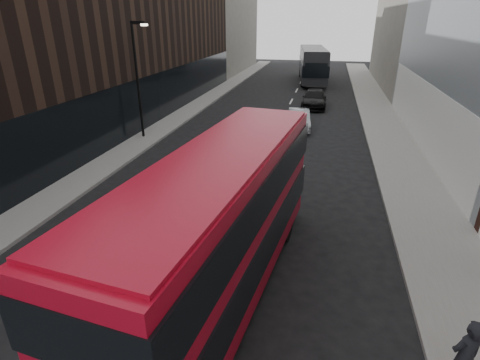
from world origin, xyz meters
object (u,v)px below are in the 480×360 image
Objects in this scene: car_b at (299,119)px; pedestrian at (464,358)px; car_c at (314,99)px; car_a at (266,161)px; street_lamp at (138,73)px; red_bus at (222,221)px; grey_bus at (313,64)px.

car_b is 2.19× the size of pedestrian.
pedestrian reaches higher than car_c.
street_lamp is at bearing 149.52° from car_a.
car_a is at bearing -103.61° from car_b.
car_a is 0.93× the size of car_b.
red_bus is 6.07m from pedestrian.
red_bus is 25.51m from car_c.
red_bus reaches higher than grey_bus.
car_a is 8.81m from car_b.
car_b is (0.22, -21.73, -1.46)m from grey_bus.
car_a is (-0.30, 9.26, -1.73)m from red_bus.
car_a is at bearing -86.32° from pedestrian.
car_a is at bearing -97.46° from grey_bus.
street_lamp is at bearing -70.31° from pedestrian.
street_lamp is 16.22m from red_bus.
street_lamp reaches higher than grey_bus.
car_c is 2.73× the size of pedestrian.
red_bus is (9.02, -13.36, -1.80)m from street_lamp.
street_lamp is 0.65× the size of red_bus.
red_bus is at bearing -96.71° from grey_bus.
car_b is 20.65m from pedestrian.
car_b is 0.80× the size of car_c.
car_a is at bearing -96.45° from car_c.
street_lamp is at bearing -131.28° from car_c.
grey_bus reaches higher than car_c.
car_a is at bearing -25.21° from street_lamp.
street_lamp reaches higher than red_bus.
car_c is at bearing 49.17° from street_lamp.
car_b is (0.65, 18.01, -1.70)m from red_bus.
grey_bus is at bearing 93.41° from car_c.
pedestrian is at bearing -81.83° from car_c.
street_lamp reaches higher than car_b.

